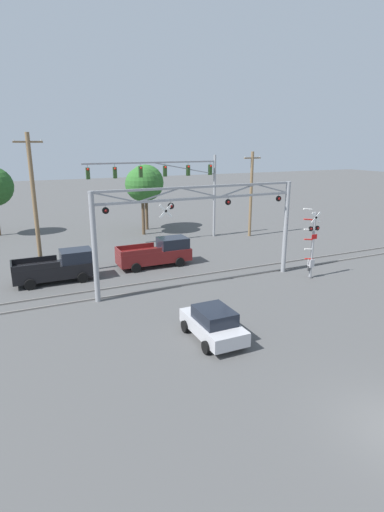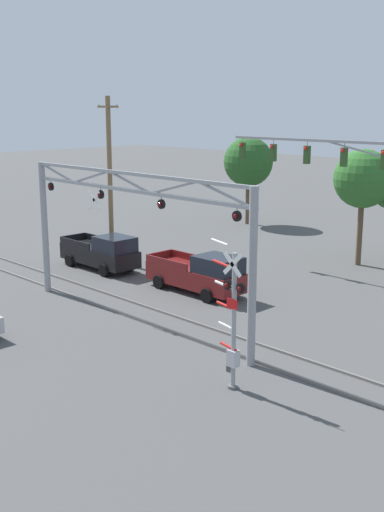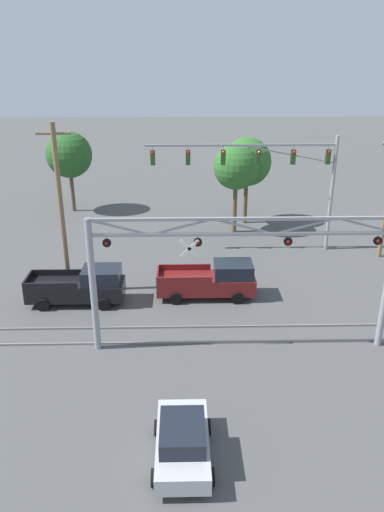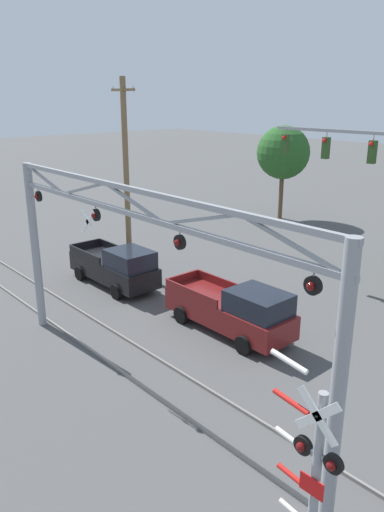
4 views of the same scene
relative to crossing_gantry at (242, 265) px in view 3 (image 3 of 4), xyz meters
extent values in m
cube|color=gray|center=(0.01, 0.28, -4.15)|extent=(80.00, 0.08, 0.10)
cube|color=gray|center=(0.01, 1.72, -4.15)|extent=(80.00, 0.08, 0.10)
cylinder|color=gray|center=(-6.67, 0.00, -0.98)|extent=(0.31, 0.31, 6.45)
cube|color=gray|center=(0.01, 0.00, 1.49)|extent=(13.67, 0.14, 0.14)
cube|color=gray|center=(0.01, 0.00, 2.18)|extent=(13.67, 0.14, 0.14)
cube|color=gray|center=(-5.33, 0.00, 1.83)|extent=(2.69, 0.08, 0.77)
cube|color=gray|center=(-2.66, 0.00, 1.83)|extent=(2.69, 0.08, 0.77)
cube|color=gray|center=(0.01, 0.00, 1.83)|extent=(2.69, 0.08, 0.77)
cube|color=gray|center=(2.68, 0.00, 1.83)|extent=(2.69, 0.08, 0.77)
cube|color=gray|center=(5.35, 0.00, 1.83)|extent=(2.69, 0.08, 0.77)
cylinder|color=black|center=(-5.91, 0.00, 1.13)|extent=(0.38, 0.10, 0.38)
sphere|color=#590C0C|center=(-5.91, -0.07, 1.13)|extent=(0.18, 0.18, 0.18)
cylinder|color=gray|center=(-5.91, 0.00, 1.37)|extent=(0.04, 0.04, 0.10)
cylinder|color=black|center=(-1.96, 0.00, 1.13)|extent=(0.38, 0.10, 0.38)
sphere|color=#590C0C|center=(-1.96, -0.07, 1.13)|extent=(0.18, 0.18, 0.18)
cylinder|color=gray|center=(-1.96, 0.00, 1.37)|extent=(0.04, 0.04, 0.10)
cylinder|color=black|center=(1.99, 0.00, 1.13)|extent=(0.38, 0.10, 0.38)
sphere|color=#590C0C|center=(1.99, -0.07, 1.13)|extent=(0.18, 0.18, 0.18)
cylinder|color=gray|center=(1.99, 0.00, 1.37)|extent=(0.04, 0.04, 0.10)
cylinder|color=black|center=(5.93, 0.00, 1.13)|extent=(0.38, 0.10, 0.38)
sphere|color=#590C0C|center=(5.93, -0.07, 1.13)|extent=(0.18, 0.18, 0.18)
cylinder|color=gray|center=(5.93, 0.00, 1.37)|extent=(0.04, 0.04, 0.10)
cube|color=white|center=(-2.33, -0.10, 0.87)|extent=(0.88, 0.03, 0.88)
cube|color=white|center=(-2.33, -0.10, 0.87)|extent=(0.88, 0.03, 0.88)
cylinder|color=black|center=(-2.33, -0.12, 0.87)|extent=(0.04, 0.04, 0.02)
cylinder|color=gray|center=(7.49, 12.24, -0.25)|extent=(0.24, 0.24, 7.90)
cube|color=gray|center=(1.25, 12.24, 3.10)|extent=(12.49, 0.14, 0.14)
cube|color=gray|center=(4.37, 12.24, 2.50)|extent=(6.26, 0.08, 1.28)
cylinder|color=gray|center=(-4.50, 12.24, 2.95)|extent=(0.04, 0.04, 0.30)
cube|color=#28471E|center=(-4.50, 12.24, 2.31)|extent=(0.30, 0.26, 0.96)
sphere|color=red|center=(-4.50, 12.07, 2.67)|extent=(0.18, 0.18, 0.18)
cylinder|color=gray|center=(-2.20, 12.24, 2.95)|extent=(0.04, 0.04, 0.30)
cube|color=#28471E|center=(-2.20, 12.24, 2.31)|extent=(0.30, 0.26, 0.96)
sphere|color=red|center=(-2.20, 12.07, 2.67)|extent=(0.18, 0.18, 0.18)
cylinder|color=gray|center=(0.10, 12.24, 2.95)|extent=(0.04, 0.04, 0.30)
cube|color=#28471E|center=(0.10, 12.24, 2.31)|extent=(0.30, 0.26, 0.96)
sphere|color=red|center=(0.10, 12.07, 2.67)|extent=(0.18, 0.18, 0.18)
cylinder|color=gray|center=(2.39, 12.24, 2.95)|extent=(0.04, 0.04, 0.30)
cube|color=#28471E|center=(2.39, 12.24, 2.31)|extent=(0.30, 0.26, 0.96)
sphere|color=red|center=(2.39, 12.07, 2.67)|extent=(0.18, 0.18, 0.18)
cylinder|color=gray|center=(4.69, 12.24, 2.95)|extent=(0.04, 0.04, 0.30)
cube|color=#28471E|center=(4.69, 12.24, 2.31)|extent=(0.30, 0.26, 0.96)
sphere|color=red|center=(4.69, 12.07, 2.67)|extent=(0.18, 0.18, 0.18)
cylinder|color=gray|center=(6.99, 12.24, 2.95)|extent=(0.04, 0.04, 0.30)
cube|color=#28471E|center=(6.99, 12.24, 2.31)|extent=(0.30, 0.26, 0.96)
sphere|color=red|center=(6.99, 12.07, 2.67)|extent=(0.18, 0.18, 0.18)
cube|color=maroon|center=(-1.32, 5.18, -3.40)|extent=(5.51, 1.83, 0.91)
cube|color=black|center=(0.21, 5.18, -2.54)|extent=(2.14, 1.68, 0.80)
cube|color=maroon|center=(-2.49, 4.31, -2.76)|extent=(2.97, 0.08, 0.36)
cube|color=maroon|center=(-2.49, 6.06, -2.76)|extent=(2.97, 0.08, 0.36)
cube|color=maroon|center=(-4.02, 5.18, -2.76)|extent=(0.10, 1.75, 0.36)
cylinder|color=black|center=(0.39, 4.25, -3.85)|extent=(0.70, 0.24, 0.70)
cylinder|color=black|center=(0.39, 6.11, -3.85)|extent=(0.70, 0.24, 0.70)
cylinder|color=black|center=(-3.03, 4.25, -3.85)|extent=(0.70, 0.24, 0.70)
cylinder|color=black|center=(-3.03, 6.11, -3.85)|extent=(0.70, 0.24, 0.70)
cube|color=black|center=(-8.52, 4.60, -3.40)|extent=(5.28, 1.83, 0.91)
cube|color=black|center=(-7.06, 4.60, -2.54)|extent=(2.06, 1.68, 0.80)
cube|color=black|center=(-9.65, 3.73, -2.76)|extent=(2.83, 0.08, 0.36)
cube|color=black|center=(-9.65, 5.48, -2.76)|extent=(2.83, 0.08, 0.36)
cube|color=black|center=(-11.12, 4.60, -2.76)|extent=(0.10, 1.75, 0.36)
cylinder|color=black|center=(-6.89, 3.68, -3.85)|extent=(0.70, 0.24, 0.70)
cylinder|color=black|center=(-6.89, 5.53, -3.85)|extent=(0.70, 0.24, 0.70)
cylinder|color=black|center=(-10.16, 3.68, -3.85)|extent=(0.70, 0.24, 0.70)
cylinder|color=black|center=(-10.16, 5.53, -3.85)|extent=(0.70, 0.24, 0.70)
cube|color=#B7B7BC|center=(-2.69, -6.94, -3.58)|extent=(1.79, 3.84, 0.65)
cube|color=black|center=(-2.69, -7.10, -2.95)|extent=(1.52, 2.00, 0.62)
cylinder|color=black|center=(-3.60, -5.79, -3.91)|extent=(0.24, 0.59, 0.59)
cylinder|color=black|center=(-1.79, -5.79, -3.91)|extent=(0.24, 0.59, 0.59)
cylinder|color=black|center=(-3.60, -8.10, -3.91)|extent=(0.24, 0.59, 0.59)
cylinder|color=black|center=(-1.79, -8.10, -3.91)|extent=(0.24, 0.59, 0.59)
cylinder|color=brown|center=(-9.25, 6.06, 0.62)|extent=(0.28, 0.28, 9.65)
cube|color=brown|center=(-9.25, 6.06, 4.84)|extent=(1.80, 0.12, 0.12)
cylinder|color=silver|center=(-10.07, 6.06, 4.94)|extent=(0.08, 0.08, 0.12)
cylinder|color=silver|center=(-8.43, 6.06, 4.94)|extent=(0.08, 0.08, 0.12)
cylinder|color=silver|center=(9.95, 10.81, 3.49)|extent=(0.08, 0.08, 0.12)
cylinder|color=brown|center=(-12.00, 21.58, -2.43)|extent=(0.32, 0.32, 3.54)
sphere|color=#265623|center=(-12.00, 21.58, 0.68)|extent=(3.84, 3.84, 3.84)
cylinder|color=brown|center=(1.39, 15.94, -2.26)|extent=(0.32, 0.32, 3.88)
sphere|color=#2D6628|center=(1.39, 15.94, 0.85)|extent=(3.36, 3.36, 3.36)
cylinder|color=brown|center=(2.46, 18.09, -2.38)|extent=(0.32, 0.32, 3.65)
sphere|color=#2D6628|center=(2.46, 18.09, 0.76)|extent=(3.76, 3.76, 3.76)
camera|label=1|loc=(-10.82, -22.19, 4.79)|focal=28.00mm
camera|label=2|loc=(20.58, -16.61, 4.86)|focal=45.00mm
camera|label=3|loc=(-2.67, -20.21, 8.96)|focal=35.00mm
camera|label=4|loc=(11.06, -7.61, 4.58)|focal=35.00mm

